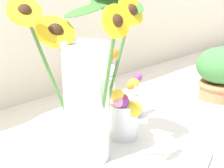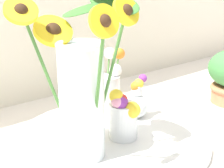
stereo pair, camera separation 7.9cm
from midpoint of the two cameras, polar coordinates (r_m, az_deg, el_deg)
ground_plane at (r=0.85m, az=5.88°, el=-10.41°), size 6.00×6.00×0.00m
serving_tray at (r=0.85m, az=2.71°, el=-9.74°), size 0.51×0.51×0.02m
mason_jar_sunflowers at (r=0.69m, az=-2.22°, el=-0.49°), size 0.26×0.23×0.42m
vase_small_center at (r=0.80m, az=4.91°, el=-5.83°), size 0.08×0.09×0.14m
vase_bulb_right at (r=0.93m, az=6.97°, el=-3.25°), size 0.07×0.07×0.13m
vase_small_back at (r=0.95m, az=1.52°, el=-0.84°), size 0.11×0.10×0.21m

